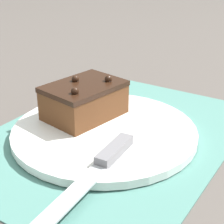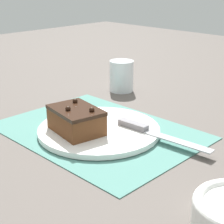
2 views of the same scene
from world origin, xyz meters
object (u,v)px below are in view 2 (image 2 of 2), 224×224
object	(u,v)px
cake_plate	(99,130)
drinking_glass	(121,76)
chocolate_cake	(76,120)
serving_knife	(147,130)

from	to	relation	value
cake_plate	drinking_glass	bearing A→B (deg)	124.49
drinking_glass	chocolate_cake	bearing A→B (deg)	-62.38
cake_plate	drinking_glass	world-z (taller)	drinking_glass
cake_plate	serving_knife	world-z (taller)	serving_knife
cake_plate	drinking_glass	distance (m)	0.35
serving_knife	drinking_glass	distance (m)	0.37
serving_knife	chocolate_cake	bearing A→B (deg)	-51.26
cake_plate	chocolate_cake	size ratio (longest dim) A/B	2.08
serving_knife	cake_plate	bearing A→B (deg)	-63.73
chocolate_cake	drinking_glass	world-z (taller)	drinking_glass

